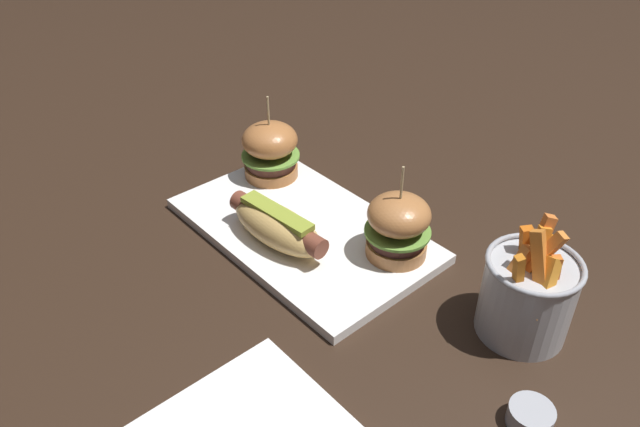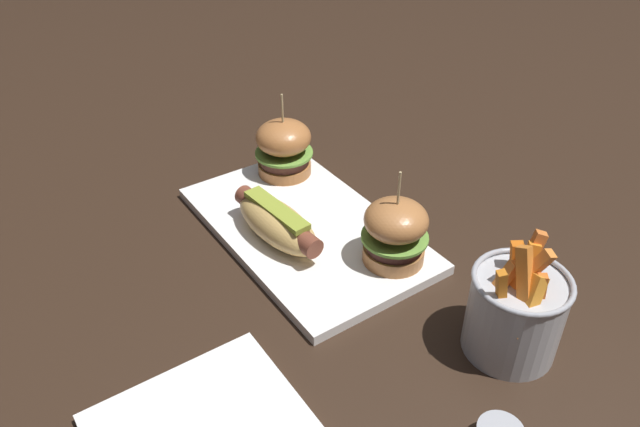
{
  "view_description": "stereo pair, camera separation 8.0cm",
  "coord_description": "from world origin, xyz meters",
  "px_view_note": "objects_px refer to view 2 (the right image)",
  "views": [
    {
      "loc": [
        0.53,
        -0.43,
        0.52
      ],
      "look_at": [
        0.04,
        0.0,
        0.05
      ],
      "focal_mm": 34.43,
      "sensor_mm": 36.0,
      "label": 1
    },
    {
      "loc": [
        0.58,
        -0.37,
        0.52
      ],
      "look_at": [
        0.04,
        0.0,
        0.05
      ],
      "focal_mm": 34.43,
      "sensor_mm": 36.0,
      "label": 2
    }
  ],
  "objects_px": {
    "slider_left": "(284,147)",
    "slider_right": "(395,232)",
    "fries_bucket": "(515,311)",
    "hot_dog": "(277,222)",
    "platter_main": "(305,228)"
  },
  "relations": [
    {
      "from": "hot_dog",
      "to": "fries_bucket",
      "type": "relative_size",
      "value": 1.1
    },
    {
      "from": "slider_right",
      "to": "fries_bucket",
      "type": "height_order",
      "value": "fries_bucket"
    },
    {
      "from": "platter_main",
      "to": "fries_bucket",
      "type": "distance_m",
      "value": 0.32
    },
    {
      "from": "slider_left",
      "to": "fries_bucket",
      "type": "xyz_separation_m",
      "value": [
        0.44,
        0.02,
        -0.0
      ]
    },
    {
      "from": "slider_right",
      "to": "fries_bucket",
      "type": "bearing_deg",
      "value": 5.61
    },
    {
      "from": "platter_main",
      "to": "slider_right",
      "type": "bearing_deg",
      "value": 22.31
    },
    {
      "from": "fries_bucket",
      "to": "hot_dog",
      "type": "bearing_deg",
      "value": -158.5
    },
    {
      "from": "hot_dog",
      "to": "fries_bucket",
      "type": "bearing_deg",
      "value": 21.5
    },
    {
      "from": "slider_left",
      "to": "slider_right",
      "type": "distance_m",
      "value": 0.26
    },
    {
      "from": "slider_right",
      "to": "fries_bucket",
      "type": "relative_size",
      "value": 0.89
    },
    {
      "from": "slider_left",
      "to": "slider_right",
      "type": "relative_size",
      "value": 1.01
    },
    {
      "from": "platter_main",
      "to": "hot_dog",
      "type": "distance_m",
      "value": 0.06
    },
    {
      "from": "slider_left",
      "to": "slider_right",
      "type": "xyz_separation_m",
      "value": [
        0.26,
        0.0,
        -0.0
      ]
    },
    {
      "from": "hot_dog",
      "to": "platter_main",
      "type": "bearing_deg",
      "value": 97.18
    },
    {
      "from": "fries_bucket",
      "to": "slider_left",
      "type": "bearing_deg",
      "value": -177.41
    }
  ]
}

